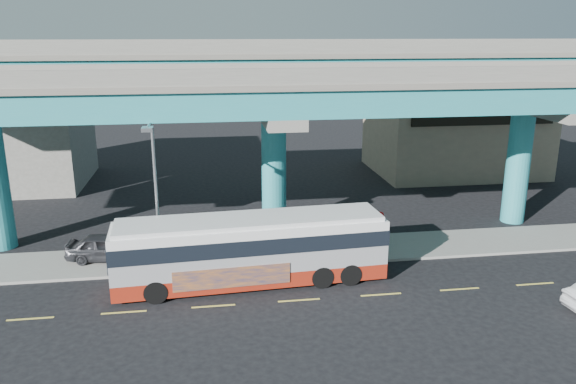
{
  "coord_description": "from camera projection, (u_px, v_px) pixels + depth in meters",
  "views": [
    {
      "loc": [
        -4.06,
        -23.93,
        12.12
      ],
      "look_at": [
        0.12,
        4.0,
        4.09
      ],
      "focal_mm": 35.0,
      "sensor_mm": 36.0,
      "label": 1
    }
  ],
  "objects": [
    {
      "name": "stop_sign",
      "position": [
        379.0,
        224.0,
        30.83
      ],
      "size": [
        0.66,
        0.45,
        2.57
      ],
      "rotation": [
        0.0,
        0.0,
        0.19
      ],
      "color": "gray",
      "rests_on": "sidewalk"
    },
    {
      "name": "building_concrete",
      "position": [
        6.0,
        130.0,
        45.41
      ],
      "size": [
        12.0,
        10.0,
        9.0
      ],
      "primitive_type": "cube",
      "color": "gray",
      "rests_on": "ground"
    },
    {
      "name": "parked_car",
      "position": [
        107.0,
        247.0,
        30.51
      ],
      "size": [
        2.76,
        4.7,
        1.46
      ],
      "primitive_type": "imported",
      "rotation": [
        0.0,
        0.0,
        1.45
      ],
      "color": "#2F3034",
      "rests_on": "sidewalk"
    },
    {
      "name": "lane_markings",
      "position": [
        299.0,
        300.0,
        26.37
      ],
      "size": [
        58.0,
        0.12,
        0.01
      ],
      "color": "#D8C64C",
      "rests_on": "ground"
    },
    {
      "name": "ground",
      "position": [
        298.0,
        297.0,
        26.66
      ],
      "size": [
        120.0,
        120.0,
        0.0
      ],
      "primitive_type": "plane",
      "color": "black",
      "rests_on": "ground"
    },
    {
      "name": "viaduct",
      "position": [
        273.0,
        86.0,
        32.82
      ],
      "size": [
        52.0,
        12.4,
        11.7
      ],
      "color": "teal",
      "rests_on": "ground"
    },
    {
      "name": "street_lamp",
      "position": [
        154.0,
        176.0,
        27.51
      ],
      "size": [
        0.5,
        2.61,
        8.06
      ],
      "color": "gray",
      "rests_on": "sidewalk"
    },
    {
      "name": "sidewalk",
      "position": [
        282.0,
        253.0,
        31.87
      ],
      "size": [
        70.0,
        4.0,
        0.15
      ],
      "primitive_type": "cube",
      "color": "gray",
      "rests_on": "ground"
    },
    {
      "name": "building_beige",
      "position": [
        454.0,
        133.0,
        50.12
      ],
      "size": [
        14.0,
        10.23,
        7.0
      ],
      "color": "tan",
      "rests_on": "ground"
    },
    {
      "name": "transit_bus",
      "position": [
        251.0,
        247.0,
        27.74
      ],
      "size": [
        13.56,
        3.69,
        3.44
      ],
      "rotation": [
        0.0,
        0.0,
        0.06
      ],
      "color": "maroon",
      "rests_on": "ground"
    }
  ]
}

